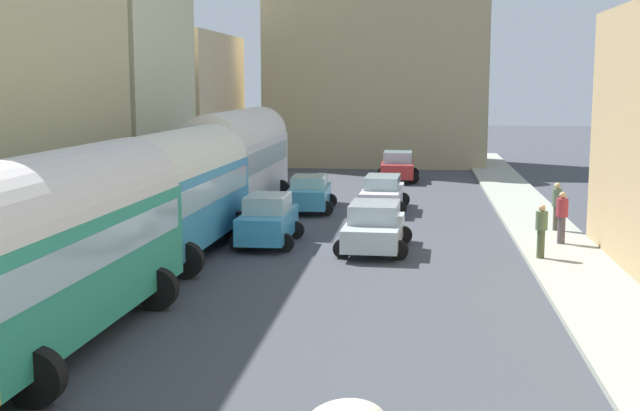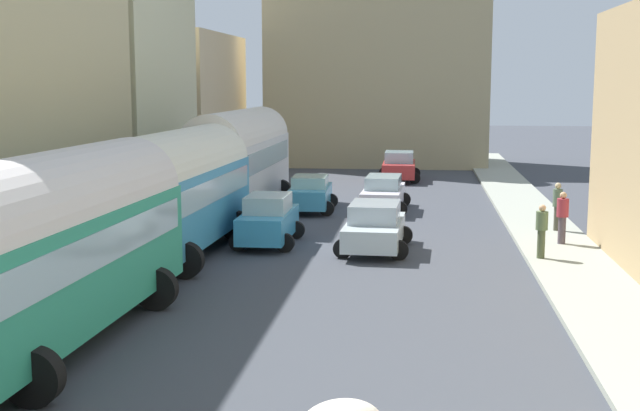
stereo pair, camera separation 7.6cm
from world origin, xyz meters
TOP-DOWN VIEW (x-y plane):
  - ground_plane at (0.00, 27.00)m, footprint 154.00×154.00m
  - sidewalk_left at (-7.25, 27.00)m, footprint 2.50×70.00m
  - sidewalk_right at (7.25, 27.00)m, footprint 2.50×70.00m
  - building_left_3 at (-11.03, 36.92)m, footprint 5.05×9.15m
  - building_left_4 at (-11.22, 47.94)m, footprint 5.43×11.40m
  - distant_church at (0.00, 54.17)m, footprint 13.84×6.93m
  - parked_bus_1 at (-4.60, 15.50)m, footprint 3.53×9.76m
  - parked_bus_2 at (-4.60, 24.50)m, footprint 3.45×9.14m
  - parked_bus_3 at (-4.60, 33.50)m, footprint 3.42×9.71m
  - car_0 at (1.40, 26.03)m, footprint 2.40×4.14m
  - car_1 at (1.31, 34.40)m, footprint 2.26×4.45m
  - car_2 at (1.68, 45.15)m, footprint 2.32×4.11m
  - car_4 at (-2.14, 26.62)m, footprint 2.11×3.75m
  - car_5 at (-1.70, 33.85)m, footprint 2.24×3.66m
  - pedestrian_0 at (7.63, 29.70)m, footprint 0.46×0.46m
  - pedestrian_1 at (7.40, 27.24)m, footprint 0.53×0.53m
  - pedestrian_2 at (6.42, 24.85)m, footprint 0.40×0.40m

SIDE VIEW (x-z plane):
  - ground_plane at x=0.00m, z-range 0.00..0.00m
  - sidewalk_left at x=-7.25m, z-range 0.00..0.14m
  - sidewalk_right at x=7.25m, z-range 0.00..0.14m
  - car_1 at x=1.31m, z-range 0.01..1.48m
  - car_5 at x=-1.70m, z-range 0.01..1.50m
  - car_0 at x=1.40m, z-range 0.00..1.55m
  - car_2 at x=1.68m, z-range 0.00..1.60m
  - car_4 at x=-2.14m, z-range -0.01..1.66m
  - pedestrian_2 at x=6.42m, z-range 0.12..1.88m
  - pedestrian_1 at x=7.40m, z-range 0.13..1.96m
  - pedestrian_0 at x=7.63m, z-range 0.14..1.98m
  - parked_bus_2 at x=-4.60m, z-range 0.19..4.08m
  - parked_bus_1 at x=-4.60m, z-range 0.19..4.15m
  - parked_bus_3 at x=-4.60m, z-range 0.22..4.42m
  - building_left_4 at x=-11.22m, z-range 0.00..8.09m
  - building_left_3 at x=-11.03m, z-range 0.00..12.64m
  - distant_church at x=0.00m, z-range -2.77..17.95m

